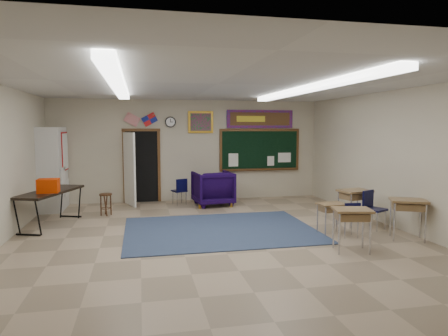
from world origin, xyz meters
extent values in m
plane|color=tan|center=(0.00, 0.00, 0.00)|extent=(9.00, 9.00, 0.00)
cube|color=beige|center=(0.00, 4.50, 1.50)|extent=(8.00, 0.04, 3.00)
cube|color=beige|center=(0.00, -4.50, 1.50)|extent=(8.00, 0.04, 3.00)
cube|color=beige|center=(4.00, 0.00, 1.50)|extent=(0.04, 9.00, 3.00)
cube|color=beige|center=(0.00, 0.00, 3.00)|extent=(8.00, 9.00, 0.04)
cube|color=#2E3B57|center=(0.20, 0.80, 0.01)|extent=(4.00, 3.00, 0.02)
cube|color=black|center=(-1.40, 4.49, 1.05)|extent=(0.95, 0.04, 2.10)
cube|color=white|center=(-1.75, 4.05, 1.03)|extent=(0.35, 0.86, 2.05)
cube|color=#593619|center=(2.20, 4.47, 1.50)|extent=(2.55, 0.05, 1.30)
cube|color=black|center=(2.20, 4.46, 1.50)|extent=(2.40, 0.03, 1.15)
cube|color=#593619|center=(2.20, 4.41, 0.90)|extent=(2.40, 0.12, 0.04)
cube|color=#A70E1E|center=(2.20, 4.47, 2.45)|extent=(2.10, 0.04, 0.55)
cube|color=brown|center=(2.20, 4.46, 2.45)|extent=(1.90, 0.03, 0.40)
cube|color=#A77920|center=(0.35, 4.47, 2.35)|extent=(0.75, 0.05, 0.65)
cube|color=#A51466|center=(0.35, 4.46, 2.35)|extent=(0.62, 0.03, 0.52)
cylinder|color=black|center=(-0.55, 4.47, 2.35)|extent=(0.32, 0.05, 0.32)
cylinder|color=white|center=(-0.55, 4.45, 2.35)|extent=(0.26, 0.02, 0.26)
cube|color=silver|center=(-3.72, 3.85, 1.10)|extent=(0.55, 1.25, 2.20)
imported|color=black|center=(0.55, 3.57, 0.48)|extent=(1.14, 1.16, 0.96)
cube|color=olive|center=(2.37, 0.01, 0.63)|extent=(0.56, 0.44, 0.04)
cube|color=brown|center=(2.37, 0.01, 0.54)|extent=(0.49, 0.37, 0.11)
cube|color=olive|center=(3.23, 0.60, 0.78)|extent=(0.76, 0.63, 0.04)
cube|color=brown|center=(3.23, 0.60, 0.67)|extent=(0.66, 0.54, 0.13)
cube|color=olive|center=(2.18, -1.13, 0.75)|extent=(0.73, 0.61, 0.04)
cube|color=brown|center=(2.18, -1.13, 0.64)|extent=(0.63, 0.52, 0.13)
cube|color=olive|center=(3.65, -0.66, 0.77)|extent=(0.81, 0.74, 0.04)
cube|color=brown|center=(3.65, -0.66, 0.66)|extent=(0.70, 0.63, 0.13)
cube|color=black|center=(-3.42, 1.97, 0.76)|extent=(1.24, 2.02, 0.05)
cube|color=red|center=(-3.39, 1.71, 0.94)|extent=(0.42, 0.32, 0.30)
cylinder|color=#482915|center=(-2.30, 2.81, 0.53)|extent=(0.31, 0.31, 0.04)
torus|color=#482915|center=(-2.30, 2.81, 0.18)|extent=(0.26, 0.26, 0.02)
camera|label=1|loc=(-1.45, -7.40, 2.19)|focal=32.00mm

